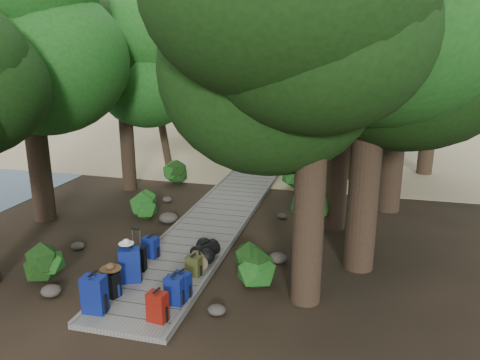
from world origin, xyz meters
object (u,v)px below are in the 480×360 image
(backpack_right_b, at_px, (174,289))
(backpack_right_c, at_px, (182,284))
(sun_lounger, at_px, (323,156))
(lone_suitcase_on_sand, at_px, (267,161))
(backpack_left_d, at_px, (151,246))
(backpack_right_d, at_px, (194,265))
(duffel_right_black, at_px, (205,251))
(backpack_right_a, at_px, (157,305))
(backpack_left_a, at_px, (94,292))
(kayak, at_px, (215,152))
(duffel_right_khaki, at_px, (199,259))
(suitcase_on_boardwalk, at_px, (138,258))
(backpack_left_c, at_px, (130,263))
(backpack_left_b, at_px, (111,283))

(backpack_right_b, bearing_deg, backpack_right_c, 81.73)
(sun_lounger, bearing_deg, backpack_right_b, -103.98)
(backpack_right_b, xyz_separation_m, lone_suitcase_on_sand, (-0.40, 11.68, -0.06))
(backpack_left_d, bearing_deg, backpack_right_d, -16.72)
(backpack_right_c, xyz_separation_m, duffel_right_black, (-0.12, 1.90, -0.10))
(backpack_left_d, bearing_deg, backpack_right_a, -53.69)
(backpack_right_d, bearing_deg, backpack_left_a, -116.30)
(lone_suitcase_on_sand, distance_m, kayak, 3.55)
(duffel_right_khaki, bearing_deg, backpack_right_c, -110.47)
(backpack_left_a, xyz_separation_m, backpack_left_d, (-0.01, 2.60, -0.14))
(backpack_left_a, xyz_separation_m, suitcase_on_boardwalk, (-0.00, 1.86, -0.13))
(suitcase_on_boardwalk, bearing_deg, backpack_left_d, 84.55)
(backpack_right_b, height_order, suitcase_on_boardwalk, backpack_right_b)
(suitcase_on_boardwalk, height_order, kayak, suitcase_on_boardwalk)
(backpack_left_d, xyz_separation_m, duffel_right_khaki, (1.35, -0.20, -0.11))
(suitcase_on_boardwalk, bearing_deg, duffel_right_khaki, 15.64)
(duffel_right_khaki, bearing_deg, lone_suitcase_on_sand, 66.76)
(backpack_right_a, height_order, duffel_right_black, backpack_right_a)
(backpack_left_c, height_order, suitcase_on_boardwalk, backpack_left_c)
(lone_suitcase_on_sand, xyz_separation_m, kayak, (-2.98, 1.92, -0.19))
(kayak, bearing_deg, backpack_left_b, -101.56)
(backpack_right_b, bearing_deg, lone_suitcase_on_sand, 94.70)
(backpack_left_c, distance_m, backpack_right_b, 1.48)
(backpack_left_c, distance_m, suitcase_on_boardwalk, 0.55)
(backpack_right_b, bearing_deg, sun_lounger, 84.73)
(backpack_left_d, bearing_deg, backpack_right_c, -39.49)
(backpack_left_b, xyz_separation_m, duffel_right_black, (1.33, 2.21, -0.10))
(suitcase_on_boardwalk, xyz_separation_m, lone_suitcase_on_sand, (1.00, 10.49, -0.03))
(backpack_right_a, relative_size, backpack_right_b, 0.99)
(sun_lounger, bearing_deg, duffel_right_black, -105.83)
(lone_suitcase_on_sand, bearing_deg, backpack_right_a, -101.32)
(backpack_right_b, xyz_separation_m, duffel_right_black, (-0.07, 2.17, -0.12))
(backpack_right_c, bearing_deg, backpack_right_d, 105.36)
(duffel_right_black, relative_size, kayak, 0.19)
(backpack_right_c, xyz_separation_m, lone_suitcase_on_sand, (-0.45, 11.41, -0.04))
(kayak, bearing_deg, suitcase_on_boardwalk, -100.79)
(backpack_left_a, bearing_deg, backpack_left_d, 88.18)
(backpack_right_a, xyz_separation_m, duffel_right_black, (0.01, 2.83, -0.12))
(lone_suitcase_on_sand, bearing_deg, kayak, 134.41)
(backpack_right_b, distance_m, duffel_right_khaki, 1.74)
(backpack_left_c, height_order, kayak, backpack_left_c)
(backpack_left_a, xyz_separation_m, kayak, (-1.98, 14.27, -0.34))
(backpack_right_a, distance_m, sun_lounger, 14.22)
(backpack_right_d, xyz_separation_m, suitcase_on_boardwalk, (-1.36, -0.08, 0.04))
(backpack_right_c, distance_m, sun_lounger, 13.28)
(backpack_left_b, height_order, lone_suitcase_on_sand, lone_suitcase_on_sand)
(backpack_left_b, bearing_deg, backpack_right_a, -6.84)
(backpack_left_a, height_order, lone_suitcase_on_sand, backpack_left_a)
(backpack_left_b, xyz_separation_m, duffel_right_khaki, (1.33, 1.77, -0.13))
(backpack_right_c, distance_m, suitcase_on_boardwalk, 1.72)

